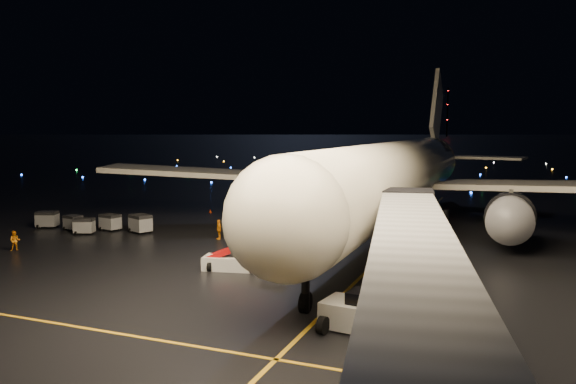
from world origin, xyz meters
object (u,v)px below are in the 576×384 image
baggage_cart_0 (141,224)px  baggage_cart_3 (73,223)px  baggage_cart_4 (47,220)px  crew_c (219,229)px  pushback_tug (365,311)px  belt_loader (234,248)px  baggage_cart_1 (84,226)px  airliner (403,137)px  baggage_cart_2 (110,222)px  crew_b (15,241)px

baggage_cart_0 → baggage_cart_3: size_ratio=1.21×
baggage_cart_4 → crew_c: bearing=-16.2°
crew_c → baggage_cart_0: size_ratio=0.87×
pushback_tug → crew_c: pushback_tug is taller
baggage_cart_3 → baggage_cart_4: bearing=-168.9°
belt_loader → baggage_cart_1: belt_loader is taller
baggage_cart_1 → baggage_cart_4: 6.32m
baggage_cart_0 → crew_c: bearing=24.1°
baggage_cart_0 → baggage_cart_4: bearing=-149.9°
airliner → baggage_cart_1: 33.36m
belt_loader → baggage_cart_2: size_ratio=3.36×
baggage_cart_2 → baggage_cart_4: bearing=-158.8°
baggage_cart_0 → baggage_cart_1: baggage_cart_0 is taller
crew_c → baggage_cart_4: bearing=-131.6°
baggage_cart_3 → baggage_cart_1: bearing=-15.1°
baggage_cart_4 → baggage_cart_1: bearing=-32.5°
pushback_tug → baggage_cart_2: bearing=157.3°
baggage_cart_2 → crew_b: bearing=-84.3°
pushback_tug → crew_b: 33.43m
airliner → crew_c: size_ratio=35.55×
belt_loader → baggage_cart_4: bearing=150.4°
belt_loader → crew_c: bearing=112.5°
belt_loader → baggage_cart_4: belt_loader is taller
baggage_cart_4 → baggage_cart_3: bearing=-20.6°
crew_b → baggage_cart_3: (-2.52, 9.64, -0.10)m
belt_loader → baggage_cart_4: (-26.50, 8.57, -0.74)m
pushback_tug → belt_loader: (-12.09, 8.75, 0.56)m
airliner → crew_b: size_ratio=39.06×
crew_b → crew_c: 17.60m
belt_loader → crew_b: belt_loader is taller
belt_loader → baggage_cart_2: bearing=141.5°
airliner → crew_b: bearing=-141.2°
belt_loader → baggage_cart_4: size_ratio=3.25×
crew_b → baggage_cart_4: bearing=87.0°
airliner → pushback_tug: size_ratio=15.42×
airliner → baggage_cart_2: 31.33m
baggage_cart_0 → baggage_cart_2: baggage_cart_0 is taller
airliner → baggage_cart_0: 28.08m
pushback_tug → crew_b: bearing=174.6°
belt_loader → crew_b: size_ratio=3.84×
pushback_tug → baggage_cart_4: pushback_tug is taller
pushback_tug → crew_c: bearing=143.1°
airliner → baggage_cart_2: (-27.51, -12.22, -8.68)m
airliner → crew_b: 37.84m
belt_loader → baggage_cart_1: bearing=148.9°
crew_c → baggage_cart_3: bearing=-130.7°
crew_c → baggage_cart_0: bearing=-135.0°
pushback_tug → baggage_cart_3: size_ratio=2.43×
baggage_cart_3 → baggage_cart_0: bearing=21.5°
pushback_tug → baggage_cart_3: 39.09m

